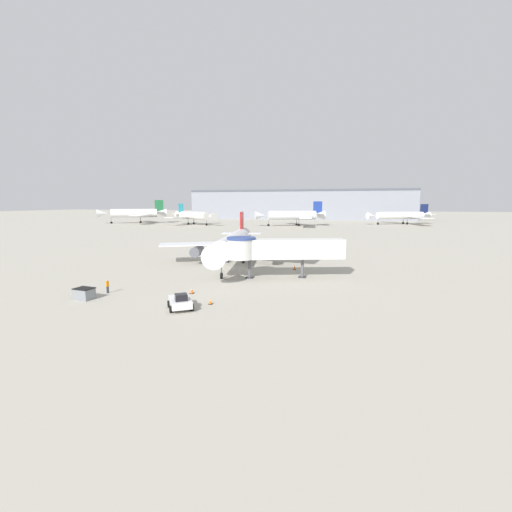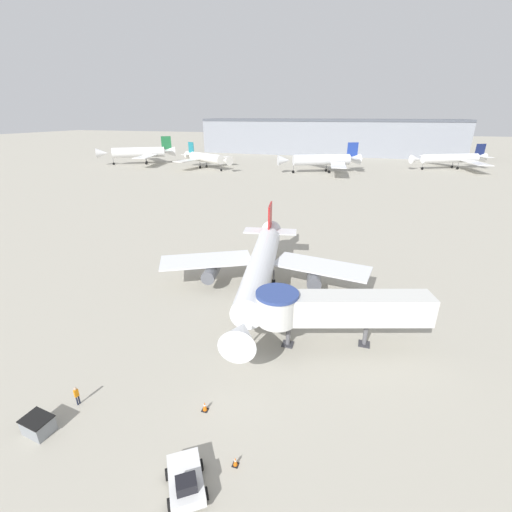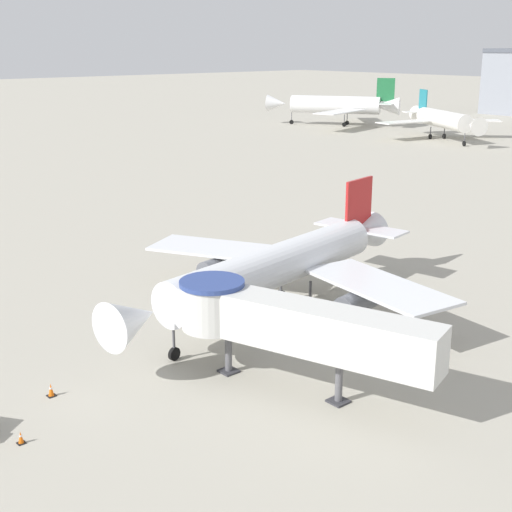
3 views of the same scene
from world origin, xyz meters
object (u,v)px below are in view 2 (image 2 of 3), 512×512
Objects in this scene: jet_bridge at (330,308)px; background_jet_green_tail at (140,152)px; background_jet_navy_tail at (452,158)px; traffic_cone_starboard_wing at (348,311)px; main_airplane at (261,266)px; traffic_cone_near_nose at (205,406)px; service_container_gray at (38,425)px; pushback_tug_white at (186,481)px; ground_crew_marshaller at (77,395)px; traffic_cone_apron_front at (235,462)px; background_jet_teal_tail at (205,158)px; background_jet_blue_tail at (323,160)px.

jet_bridge is 147.77m from background_jet_green_tail.
background_jet_navy_tail is 1.04× the size of background_jet_green_tail.
main_airplane is at bearing 170.17° from traffic_cone_starboard_wing.
traffic_cone_starboard_wing is at bearing -19.59° from main_airplane.
main_airplane is 135.47m from background_jet_navy_tail.
service_container_gray is at bearing -153.15° from traffic_cone_near_nose.
jet_bridge reaches higher than pushback_tug_white.
ground_crew_marshaller is (-19.58, -20.23, 0.60)m from traffic_cone_starboard_wing.
traffic_cone_apron_front is 0.91× the size of traffic_cone_starboard_wing.
traffic_cone_near_nose is at bearing -126.33° from background_jet_teal_tail.
ground_crew_marshaller is (-11.39, 3.45, 0.19)m from pushback_tug_white.
jet_bridge is 0.48× the size of background_jet_green_tail.
ground_crew_marshaller is at bearing -130.78° from background_jet_teal_tail.
jet_bridge is 22.77m from ground_crew_marshaller.
background_jet_blue_tail reaches higher than traffic_cone_starboard_wing.
jet_bridge is at bearing 53.99° from traffic_cone_near_nose.
pushback_tug_white is at bearing -93.42° from main_airplane.
traffic_cone_near_nose is 0.02× the size of background_jet_green_tail.
traffic_cone_starboard_wing is at bearing 11.70° from background_jet_green_tail.
jet_bridge is 4.13× the size of pushback_tug_white.
main_airplane is 23.90m from ground_crew_marshaller.
background_jet_navy_tail reaches higher than traffic_cone_apron_front.
traffic_cone_near_nose is 0.48× the size of ground_crew_marshaller.
traffic_cone_near_nose is at bearing -44.45° from background_jet_navy_tail.
main_airplane reaches higher than traffic_cone_apron_front.
background_jet_green_tail is at bearing 90.86° from pushback_tug_white.
service_container_gray is 0.08× the size of background_jet_teal_tail.
traffic_cone_near_nose is 151.44m from background_jet_green_tail.
ground_crew_marshaller is at bearing 75.40° from service_container_gray.
service_container_gray is 3.04m from ground_crew_marshaller.
main_airplane is 0.88× the size of background_jet_blue_tail.
service_container_gray is 3.19× the size of traffic_cone_apron_front.
main_airplane is 25.92m from pushback_tug_white.
background_jet_blue_tail is 83.40m from background_jet_green_tail.
background_jet_navy_tail is (54.54, 152.75, 3.75)m from service_container_gray.
background_jet_navy_tail is (42.39, 153.28, 3.62)m from pushback_tug_white.
background_jet_green_tail is at bearing 121.09° from main_airplane.
background_jet_blue_tail reaches higher than ground_crew_marshaller.
traffic_cone_starboard_wing reaches higher than traffic_cone_apron_front.
traffic_cone_near_nose is 1.07× the size of traffic_cone_starboard_wing.
main_airplane is at bearing -47.36° from background_jet_navy_tail.
ground_crew_marshaller is 0.05× the size of background_jet_navy_tail.
background_jet_navy_tail is at bearing 92.70° from background_jet_blue_tail.
background_jet_green_tail is at bearing 126.35° from traffic_cone_near_nose.
background_jet_teal_tail is at bearing -142.80° from ground_crew_marshaller.
service_container_gray is at bearing -47.51° from background_jet_navy_tail.
background_jet_green_tail is at bearing 121.86° from service_container_gray.
background_jet_green_tail is at bearing 126.72° from traffic_cone_apron_front.
traffic_cone_apron_front is 22.10m from traffic_cone_starboard_wing.
traffic_cone_near_nose is at bearing 137.51° from traffic_cone_apron_front.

